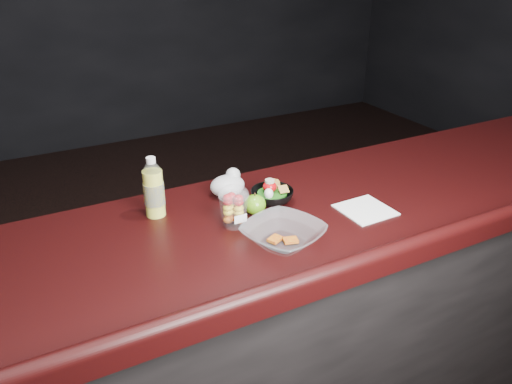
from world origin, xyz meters
TOP-DOWN VIEW (x-y plane):
  - counter at (0.00, 0.30)m, footprint 4.06×0.71m
  - lemonade_bottle at (-0.27, 0.49)m, footprint 0.07×0.07m
  - fruit_cup at (-0.07, 0.31)m, footprint 0.10×0.10m
  - green_apple at (0.02, 0.35)m, footprint 0.07×0.07m
  - plastic_bag at (0.00, 0.51)m, footprint 0.12×0.10m
  - snack_bowl at (0.11, 0.39)m, footprint 0.19×0.19m
  - takeout_bowl at (0.01, 0.15)m, footprint 0.29×0.29m
  - paper_napkin at (0.35, 0.20)m, footprint 0.16×0.16m

SIDE VIEW (x-z plane):
  - counter at x=0.00m, z-range 0.00..1.02m
  - paper_napkin at x=0.35m, z-range 1.02..1.02m
  - snack_bowl at x=0.11m, z-range 1.01..1.09m
  - takeout_bowl at x=0.01m, z-range 1.02..1.08m
  - green_apple at x=0.02m, z-range 1.02..1.09m
  - plastic_bag at x=0.00m, z-range 1.01..1.11m
  - fruit_cup at x=-0.07m, z-range 1.02..1.16m
  - lemonade_bottle at x=-0.27m, z-range 1.00..1.20m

